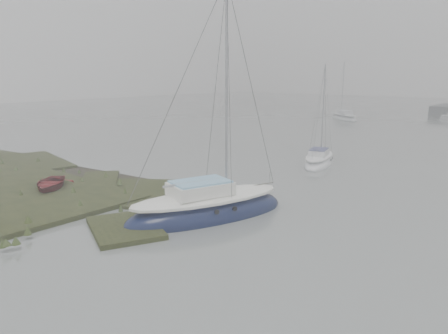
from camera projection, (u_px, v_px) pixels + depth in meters
ground at (387, 140)px, 40.57m from camera, size 160.00×160.00×0.00m
sailboat_main at (207, 210)px, 18.89m from camera, size 4.82×7.94×10.64m
sailboat_white at (319, 161)px, 29.75m from camera, size 3.11×5.41×7.26m
sailboat_far_a at (344, 118)px, 58.34m from camera, size 5.81×5.11×8.27m
dinghy at (50, 183)px, 22.74m from camera, size 3.38×3.39×0.58m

